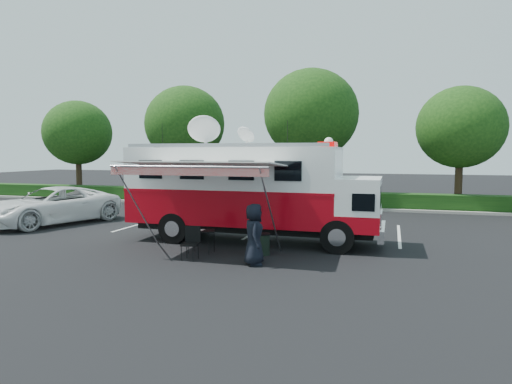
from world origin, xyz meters
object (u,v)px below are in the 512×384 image
white_suv (53,224)px  folding_table (201,232)px  command_truck (250,190)px  trash_bin (263,244)px

white_suv → folding_table: white_suv is taller
command_truck → white_suv: 10.80m
white_suv → folding_table: bearing=-2.7°
trash_bin → white_suv: bearing=163.3°
command_truck → trash_bin: size_ratio=13.31×
folding_table → trash_bin: 2.19m
folding_table → trash_bin: size_ratio=1.50×
command_truck → folding_table: 2.89m
white_suv → trash_bin: (11.63, -3.50, 0.37)m
white_suv → folding_table: 10.26m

